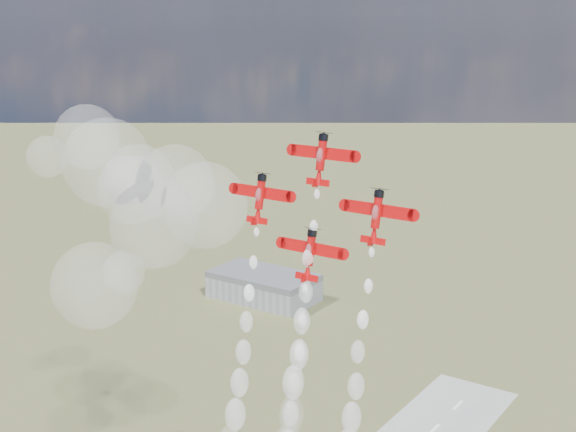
% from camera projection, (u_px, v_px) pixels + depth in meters
% --- Properties ---
extents(hangar, '(50.00, 28.00, 13.00)m').
position_uv_depth(hangar, '(264.00, 286.00, 385.30)').
color(hangar, gray).
rests_on(hangar, ground).
extents(plane_lead, '(13.37, 4.67, 9.45)m').
position_uv_depth(plane_lead, '(321.00, 158.00, 143.43)').
color(plane_lead, '#BB090A').
rests_on(plane_lead, ground).
extents(plane_left, '(13.37, 4.67, 9.45)m').
position_uv_depth(plane_left, '(260.00, 197.00, 150.81)').
color(plane_left, '#BB090A').
rests_on(plane_left, ground).
extents(plane_right, '(13.37, 4.67, 9.45)m').
position_uv_depth(plane_right, '(376.00, 215.00, 137.40)').
color(plane_right, '#BB090A').
rests_on(plane_right, ground).
extents(plane_slot, '(13.37, 4.67, 9.45)m').
position_uv_depth(plane_slot, '(310.00, 253.00, 144.78)').
color(plane_slot, '#BB090A').
rests_on(plane_slot, ground).
extents(smoke_trail_lead, '(5.18, 13.45, 54.72)m').
position_uv_depth(smoke_trail_lead, '(291.00, 419.00, 147.17)').
color(smoke_trail_lead, white).
rests_on(smoke_trail_lead, plane_lead).
extents(drifted_smoke_cloud, '(66.05, 39.32, 53.06)m').
position_uv_depth(drifted_smoke_cloud, '(135.00, 201.00, 198.17)').
color(drifted_smoke_cloud, white).
rests_on(drifted_smoke_cloud, ground).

